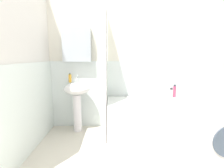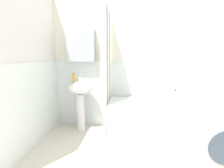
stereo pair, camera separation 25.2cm
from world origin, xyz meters
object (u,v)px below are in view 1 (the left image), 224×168
(sink, at_px, (78,96))
(shampoo_bottle, at_px, (172,93))
(towel_folded, at_px, (141,101))
(soap_dispenser, at_px, (71,78))
(body_wash_bottle, at_px, (175,91))
(washer_dryer_stack, at_px, (215,94))
(bathtub, at_px, (154,118))
(conditioner_bottle, at_px, (188,92))
(lotion_bottle, at_px, (181,92))

(sink, relative_size, shampoo_bottle, 5.12)
(towel_folded, bearing_deg, shampoo_bottle, 34.05)
(soap_dispenser, height_order, shampoo_bottle, soap_dispenser)
(body_wash_bottle, bearing_deg, washer_dryer_stack, -88.83)
(bathtub, bearing_deg, sink, 173.88)
(bathtub, xyz_separation_m, conditioner_bottle, (0.65, 0.24, 0.38))
(conditioner_bottle, xyz_separation_m, washer_dryer_stack, (-0.20, -1.07, 0.21))
(body_wash_bottle, bearing_deg, soap_dispenser, -178.21)
(sink, relative_size, lotion_bottle, 3.90)
(soap_dispenser, bearing_deg, sink, -27.44)
(sink, xyz_separation_m, conditioner_bottle, (1.92, 0.10, 0.05))
(towel_folded, relative_size, washer_dryer_stack, 0.19)
(bathtub, bearing_deg, body_wash_bottle, 30.98)
(sink, relative_size, body_wash_bottle, 3.82)
(bathtub, distance_m, shampoo_bottle, 0.57)
(washer_dryer_stack, bearing_deg, soap_dispenser, 150.79)
(soap_dispenser, height_order, towel_folded, soap_dispenser)
(bathtub, height_order, lotion_bottle, lotion_bottle)
(soap_dispenser, xyz_separation_m, lotion_bottle, (1.91, 0.04, -0.24))
(sink, relative_size, conditioner_bottle, 4.25)
(sink, distance_m, shampoo_bottle, 1.64)
(lotion_bottle, distance_m, shampoo_bottle, 0.16)
(conditioner_bottle, relative_size, towel_folded, 0.58)
(bathtub, bearing_deg, conditioner_bottle, 20.33)
(bathtub, xyz_separation_m, lotion_bottle, (0.52, 0.24, 0.39))
(soap_dispenser, distance_m, shampoo_bottle, 1.77)
(bathtub, height_order, body_wash_bottle, body_wash_bottle)
(sink, bearing_deg, soap_dispenser, 152.56)
(bathtub, height_order, washer_dryer_stack, washer_dryer_stack)
(conditioner_bottle, height_order, lotion_bottle, lotion_bottle)
(conditioner_bottle, distance_m, washer_dryer_stack, 1.11)
(lotion_bottle, relative_size, shampoo_bottle, 1.31)
(conditioner_bottle, bearing_deg, bathtub, -159.67)
(lotion_bottle, bearing_deg, shampoo_bottle, 179.28)
(soap_dispenser, xyz_separation_m, bathtub, (1.39, -0.20, -0.63))
(sink, bearing_deg, conditioner_bottle, 3.09)
(lotion_bottle, distance_m, towel_folded, 0.87)
(sink, distance_m, washer_dryer_stack, 1.99)
(soap_dispenser, distance_m, lotion_bottle, 1.93)
(lotion_bottle, height_order, body_wash_bottle, body_wash_bottle)
(washer_dryer_stack, bearing_deg, towel_folded, 136.65)
(bathtub, bearing_deg, lotion_bottle, 24.48)
(bathtub, height_order, shampoo_bottle, shampoo_bottle)
(body_wash_bottle, relative_size, washer_dryer_stack, 0.13)
(shampoo_bottle, relative_size, washer_dryer_stack, 0.09)
(bathtub, xyz_separation_m, body_wash_bottle, (0.42, 0.25, 0.39))
(soap_dispenser, height_order, lotion_bottle, soap_dispenser)
(sink, distance_m, bathtub, 1.32)
(body_wash_bottle, bearing_deg, shampoo_bottle, -166.72)
(bathtub, relative_size, conditioner_bottle, 7.53)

